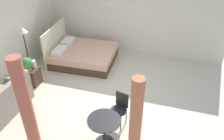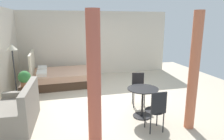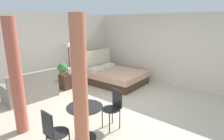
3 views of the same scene
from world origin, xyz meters
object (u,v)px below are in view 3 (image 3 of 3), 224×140
Objects in this scene: vase at (69,71)px; cafe_chair_near_window at (53,130)px; bed at (114,76)px; nightstand at (66,81)px; potted_plant at (62,68)px; floor_lamp at (69,50)px; cafe_chair_near_couch at (114,105)px; balcony_table at (85,116)px; couch at (31,90)px.

cafe_chair_near_window is at bearing -131.14° from vase.
bed is 4.01× the size of nightstand.
vase is at bearing -18.29° from potted_plant.
potted_plant is at bearing -148.22° from floor_lamp.
cafe_chair_near_couch is (-0.81, -2.92, 0.27)m from nightstand.
nightstand is at bearing 61.19° from balcony_table.
potted_plant is (-0.10, 0.03, 0.50)m from nightstand.
floor_lamp reaches higher than cafe_chair_near_couch.
potted_plant is 0.26m from vase.
cafe_chair_near_couch is at bearing -13.35° from balcony_table.
potted_plant is 0.84m from floor_lamp.
couch is at bearing 161.58° from bed.
balcony_table is at bearing -118.81° from nightstand.
couch is 2.11× the size of balcony_table.
balcony_table is at bearing -122.20° from floor_lamp.
potted_plant is at bearing 164.76° from nightstand.
potted_plant reaches higher than cafe_chair_near_couch.
nightstand is 0.74× the size of balcony_table.
nightstand is 1.27× the size of potted_plant.
bed is 2.02m from potted_plant.
nightstand is (1.26, -0.05, -0.03)m from couch.
cafe_chair_near_couch reaches higher than vase.
floor_lamp is 4.19m from cafe_chair_near_window.
bed is at bearing -28.47° from potted_plant.
nightstand is 0.51m from potted_plant.
vase is 0.31× the size of balcony_table.
cafe_chair_near_window is at bearing 179.63° from balcony_table.
cafe_chair_near_window is at bearing -127.65° from potted_plant.
cafe_chair_near_window is 1.44m from cafe_chair_near_couch.
balcony_table is (-1.51, -2.75, 0.23)m from nightstand.
floor_lamp is (0.45, 0.37, 1.04)m from nightstand.
nightstand is 0.40m from vase.
potted_plant is (1.16, -0.03, 0.47)m from couch.
bed is 9.70× the size of vase.
vase is 3.02m from cafe_chair_near_couch.
bed is 3.17m from cafe_chair_near_couch.
vase is at bearing -20.75° from nightstand.
cafe_chair_near_window is (-2.36, -2.70, -0.12)m from vase.
cafe_chair_near_couch is (-0.71, -2.95, -0.23)m from potted_plant.
couch is 3.02m from cafe_chair_near_couch.
balcony_table is 0.73m from cafe_chair_near_window.
potted_plant is at bearing 151.53° from bed.
cafe_chair_near_couch is at bearing -140.38° from bed.
couch reaches higher than balcony_table.
potted_plant is 0.26× the size of floor_lamp.
balcony_table reaches higher than nightstand.
cafe_chair_near_couch reaches higher than nightstand.
floor_lamp reaches higher than couch.
nightstand is at bearing -140.77° from floor_lamp.
balcony_table is 0.81× the size of cafe_chair_near_window.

